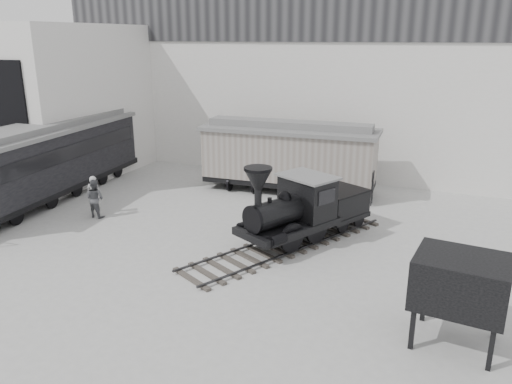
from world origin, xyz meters
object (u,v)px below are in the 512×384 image
at_px(passenger_coach, 49,160).
at_px(visitor_a, 94,195).
at_px(locomotive, 301,212).
at_px(coal_hopper, 460,288).
at_px(boxcar, 289,155).
at_px(visitor_b, 95,198).

bearing_deg(passenger_coach, visitor_a, -23.56).
bearing_deg(locomotive, passenger_coach, -155.83).
relative_size(passenger_coach, coal_hopper, 5.41).
height_order(boxcar, passenger_coach, boxcar).
distance_m(boxcar, coal_hopper, 15.03).
bearing_deg(locomotive, visitor_b, -147.95).
height_order(boxcar, coal_hopper, boxcar).
relative_size(boxcar, coal_hopper, 3.71).
xyz_separation_m(passenger_coach, coal_hopper, (20.37, -6.07, -0.36)).
distance_m(visitor_b, coal_hopper, 16.85).
bearing_deg(boxcar, visitor_a, -139.49).
xyz_separation_m(visitor_b, coal_hopper, (16.22, -4.50, 0.80)).
height_order(visitor_b, coal_hopper, coal_hopper).
relative_size(visitor_a, visitor_b, 1.04).
bearing_deg(visitor_b, visitor_a, -45.55).
height_order(locomotive, boxcar, boxcar).
bearing_deg(visitor_a, coal_hopper, 146.98).
bearing_deg(visitor_a, passenger_coach, -34.66).
relative_size(visitor_a, coal_hopper, 0.73).
xyz_separation_m(passenger_coach, visitor_a, (3.85, -1.25, -1.12)).
height_order(locomotive, coal_hopper, locomotive).
xyz_separation_m(locomotive, visitor_b, (-9.98, -0.90, -0.38)).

